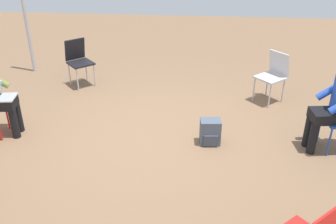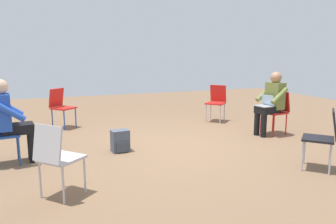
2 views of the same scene
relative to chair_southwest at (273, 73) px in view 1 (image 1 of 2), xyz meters
The scene contains 5 objects.
ground_plane 2.41m from the chair_southwest, 36.77° to the left, with size 14.92×14.92×0.00m, color brown.
chair_southwest is the anchor object (origin of this frame).
chair_southeast 3.47m from the chair_southwest, ahead, with size 0.58×0.59×0.85m.
backpack_near_laptop_user 1.83m from the chair_southwest, 54.34° to the left, with size 0.30×0.27×0.36m.
tent_pole_far 4.77m from the chair_southwest, 12.05° to the right, with size 0.07×0.07×2.67m, color #B2B2B7.
Camera 1 is at (-0.65, 4.52, 2.82)m, focal length 40.00 mm.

